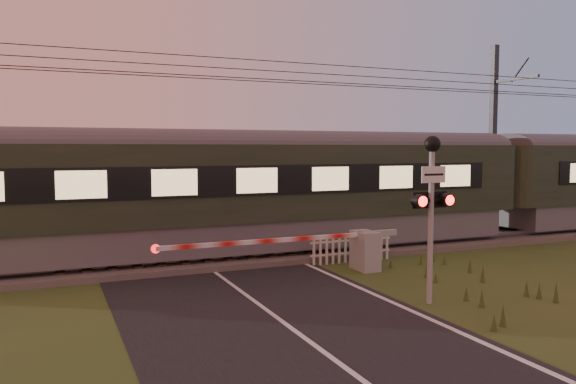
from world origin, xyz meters
name	(u,v)px	position (x,y,z in m)	size (l,w,h in m)	color
ground	(283,323)	(0.00, 0.00, 0.00)	(160.00, 160.00, 0.00)	#2F4A1C
road	(289,326)	(0.02, -0.23, 0.01)	(6.00, 140.00, 0.03)	black
track_bed	(199,259)	(0.00, 6.50, 0.07)	(140.00, 3.40, 0.39)	#47423D
overhead_wires	(197,69)	(0.00, 6.50, 5.72)	(120.00, 0.62, 0.62)	black
train	(494,183)	(11.41, 6.50, 2.11)	(39.21, 2.70, 3.65)	slate
boom_gate	(355,249)	(3.65, 3.53, 0.62)	(6.90, 0.84, 1.12)	gray
crossing_signal	(432,189)	(3.50, 0.03, 2.53)	(0.94, 0.37, 3.68)	gray
picket_fence	(351,248)	(4.16, 4.60, 0.43)	(2.71, 0.07, 0.85)	silver
catenary_mast	(494,134)	(13.44, 8.73, 4.02)	(0.24, 2.47, 7.77)	#2D2D30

